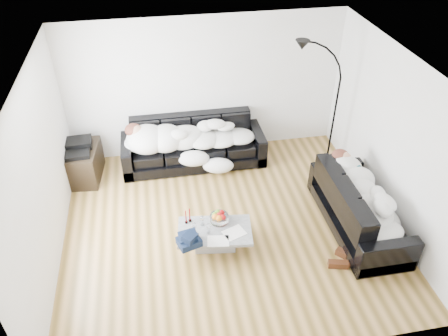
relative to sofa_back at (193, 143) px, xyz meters
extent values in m
plane|color=brown|center=(0.30, -1.80, -0.42)|extent=(5.00, 5.00, 0.00)
cube|color=silver|center=(0.30, 0.45, 0.88)|extent=(5.00, 0.02, 2.60)
cube|color=silver|center=(-2.20, -1.80, 0.88)|extent=(0.02, 4.50, 2.60)
cube|color=silver|center=(2.80, -1.80, 0.88)|extent=(0.02, 4.50, 2.60)
plane|color=white|center=(0.30, -1.80, 2.18)|extent=(5.00, 5.00, 0.00)
cube|color=black|center=(0.00, 0.00, 0.00)|extent=(2.59, 0.90, 0.85)
cube|color=black|center=(2.28, -2.15, -0.01)|extent=(0.88, 2.06, 0.83)
ellipsoid|color=#0C515A|center=(2.22, -1.51, 0.30)|extent=(0.42, 0.38, 0.20)
cube|color=#939699|center=(0.04, -2.18, -0.27)|extent=(1.14, 0.75, 0.31)
cylinder|color=white|center=(0.14, -2.01, -0.03)|extent=(0.33, 0.33, 0.17)
cylinder|color=white|center=(-0.12, -2.04, -0.03)|extent=(0.07, 0.07, 0.17)
cylinder|color=white|center=(-0.25, -2.18, -0.02)|extent=(0.09, 0.09, 0.18)
cylinder|color=white|center=(-0.05, -2.22, -0.03)|extent=(0.09, 0.09, 0.17)
cylinder|color=maroon|center=(-0.35, -1.96, 0.00)|extent=(0.04, 0.04, 0.23)
cylinder|color=maroon|center=(-0.29, -1.93, 0.01)|extent=(0.05, 0.05, 0.24)
cube|color=silver|center=(0.31, -2.29, -0.11)|extent=(0.37, 0.33, 0.01)
cube|color=silver|center=(0.05, -2.41, -0.11)|extent=(0.33, 0.26, 0.01)
cube|color=black|center=(-1.99, -0.11, -0.13)|extent=(0.68, 0.92, 0.59)
cube|color=black|center=(-1.99, -0.11, 0.24)|extent=(0.46, 0.36, 0.13)
camera|label=1|loc=(-0.64, -6.70, 4.37)|focal=35.00mm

